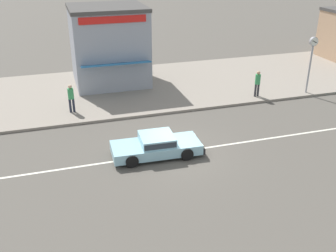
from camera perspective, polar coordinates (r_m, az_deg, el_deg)
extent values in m
plane|color=#544F47|center=(19.22, 0.90, -3.87)|extent=(160.00, 160.00, 0.00)
cube|color=silver|center=(19.22, 0.90, -3.87)|extent=(50.40, 0.14, 0.01)
cube|color=gray|center=(27.72, -5.23, 5.49)|extent=(68.00, 10.00, 0.15)
cube|color=#93C6D6|center=(18.82, -1.77, -3.15)|extent=(4.28, 1.88, 0.48)
cube|color=#93C6D6|center=(18.62, -1.63, -1.91)|extent=(1.64, 1.60, 0.42)
cube|color=#28333D|center=(18.62, -1.63, -1.91)|extent=(1.58, 1.63, 0.27)
cube|color=black|center=(19.40, 4.46, -2.64)|extent=(0.19, 1.68, 0.28)
cube|color=white|center=(19.80, 3.84, -1.35)|extent=(0.09, 0.24, 0.14)
cube|color=white|center=(18.79, 4.98, -2.91)|extent=(0.09, 0.24, 0.14)
cylinder|color=black|center=(19.85, 1.38, -1.90)|extent=(0.61, 0.24, 0.60)
cylinder|color=black|center=(18.48, 2.76, -4.10)|extent=(0.61, 0.24, 0.60)
cylinder|color=black|center=(19.37, -6.08, -2.78)|extent=(0.61, 0.24, 0.60)
cylinder|color=black|center=(17.96, -5.25, -5.11)|extent=(0.61, 0.24, 0.60)
cylinder|color=#9E9EA3|center=(27.71, 19.81, 7.70)|extent=(0.12, 0.12, 3.16)
cylinder|color=#9E9EA3|center=(27.26, 20.39, 11.43)|extent=(0.57, 0.18, 0.57)
cylinder|color=white|center=(27.19, 20.50, 11.38)|extent=(0.50, 0.02, 0.50)
cylinder|color=white|center=(27.34, 20.27, 11.48)|extent=(0.50, 0.02, 0.50)
cube|color=black|center=(27.18, 20.52, 11.38)|extent=(0.23, 0.01, 0.17)
cube|color=black|center=(27.18, 20.52, 11.38)|extent=(0.39, 0.01, 0.17)
cylinder|color=#333338|center=(26.35, 12.57, 5.08)|extent=(0.14, 0.14, 0.85)
cylinder|color=#333338|center=(26.44, 12.95, 5.12)|extent=(0.14, 0.14, 0.85)
cylinder|color=#389956|center=(26.16, 12.91, 6.63)|extent=(0.34, 0.34, 0.64)
sphere|color=tan|center=(26.03, 13.00, 7.53)|extent=(0.23, 0.23, 0.23)
cylinder|color=#232838|center=(23.94, -14.00, 2.90)|extent=(0.14, 0.14, 0.85)
cylinder|color=#232838|center=(23.95, -13.53, 2.96)|extent=(0.14, 0.14, 0.85)
cylinder|color=#389956|center=(23.69, -13.94, 4.59)|extent=(0.34, 0.34, 0.64)
sphere|color=#D6AD89|center=(23.55, -14.05, 5.57)|extent=(0.23, 0.23, 0.23)
cube|color=#999EA8|center=(28.28, -8.55, 11.27)|extent=(5.00, 4.60, 5.11)
cube|color=#474442|center=(27.78, -8.92, 16.63)|extent=(5.10, 4.70, 0.24)
cube|color=#286BA3|center=(25.87, -7.53, 8.89)|extent=(4.50, 0.90, 0.28)
cube|color=red|center=(25.58, -8.02, 15.03)|extent=(4.25, 0.08, 0.44)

